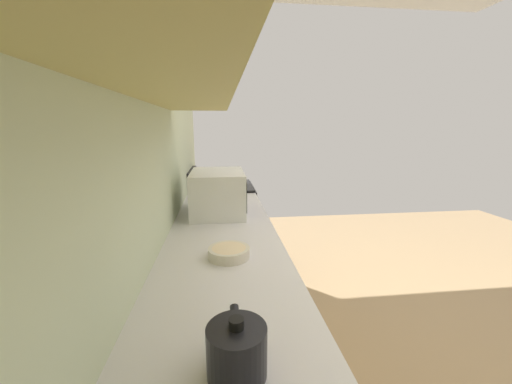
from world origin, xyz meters
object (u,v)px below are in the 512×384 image
Objects in this scene: microwave at (218,192)px; oven_range at (223,228)px; bowl at (229,252)px; kettle at (237,350)px.

oven_range is at bearing -1.98° from microwave.
bowl is 0.66m from kettle.
kettle is (-2.29, -0.02, 0.49)m from oven_range.
microwave reaches higher than oven_range.
oven_range is 5.44× the size of kettle.
bowl is at bearing -0.00° from kettle.
microwave is at bearing 3.91° from bowl.
oven_range is at bearing 0.67° from bowl.
kettle is (-0.66, 0.00, 0.04)m from bowl.
oven_range is 2.19× the size of microwave.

